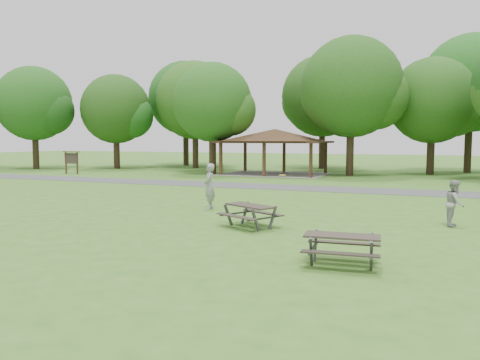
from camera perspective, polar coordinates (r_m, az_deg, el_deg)
name	(u,v)px	position (r m, az deg, el deg)	size (l,w,h in m)	color
ground	(166,228)	(15.56, -9.04, -5.85)	(160.00, 160.00, 0.00)	#396B1E
asphalt_path	(287,187)	(28.35, 5.74, -0.90)	(120.00, 3.20, 0.02)	#454547
pavilion	(275,137)	(38.94, 4.27, 5.21)	(8.60, 7.01, 3.76)	#3A2315
notice_board	(71,158)	(41.81, -19.87, 2.51)	(1.60, 0.30, 1.88)	#3B1E15
tree_row_a	(35,106)	(50.26, -23.72, 8.28)	(7.56, 7.20, 9.97)	black
tree_row_b	(117,111)	(48.26, -14.81, 8.11)	(7.14, 6.80, 9.28)	#2F1D15
tree_row_c	(196,103)	(47.56, -5.38, 9.35)	(8.19, 7.80, 10.67)	black
tree_row_d	(213,105)	(39.48, -3.27, 9.14)	(6.93, 6.60, 9.27)	black
tree_row_e	(353,90)	(38.73, 13.56, 10.60)	(8.40, 8.00, 11.02)	black
tree_row_f	(434,103)	(41.70, 22.52, 8.65)	(7.35, 7.00, 9.55)	black
tree_deep_a	(186,100)	(52.09, -6.55, 9.61)	(8.40, 8.00, 11.38)	black
tree_deep_b	(324,99)	(47.30, 10.17, 9.74)	(8.40, 8.00, 11.13)	black
tree_deep_c	(472,86)	(45.43, 26.43, 10.21)	(8.82, 8.40, 11.90)	#2F2115
picnic_table_middle	(250,210)	(15.46, 1.24, -3.71)	(2.24, 2.09, 0.77)	#2D2621
picnic_table_far	(342,242)	(11.09, 12.34, -7.42)	(1.82, 1.52, 0.74)	#312923
frisbee_in_flight	(283,175)	(18.15, 5.21, 0.59)	(0.34, 0.34, 0.02)	yellow
frisbee_thrower	(209,186)	(19.51, -3.77, -0.78)	(0.69, 0.46, 1.90)	gray
frisbee_catcher	(455,203)	(17.20, 24.71, -2.58)	(0.76, 0.59, 1.56)	#959698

